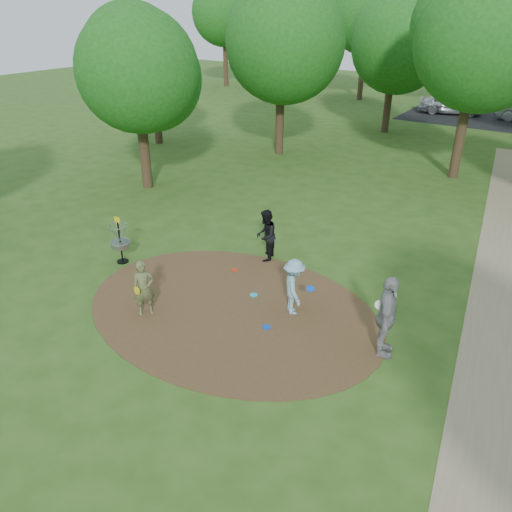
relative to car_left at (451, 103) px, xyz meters
The scene contains 14 objects.
ground 30.18m from the car_left, 86.03° to the right, with size 100.00×100.00×0.00m, color #2D5119.
dirt_clearing 30.18m from the car_left, 86.03° to the right, with size 8.40×8.40×0.02m, color #47301C.
footpath 29.39m from the car_left, 73.00° to the right, with size 2.00×40.00×0.01m, color #8C7A5B.
parking_lot 4.16m from the car_left, ahead, with size 14.00×8.00×0.01m, color black.
player_observer_with_disc 31.50m from the car_left, 89.41° to the right, with size 0.64×0.66×1.53m.
player_throwing_with_disc 29.51m from the car_left, 83.11° to the right, with size 1.20×1.14×1.56m.
player_walking_with_disc 27.16m from the car_left, 87.30° to the right, with size 0.88×0.99×1.68m.
player_waiting_with_disc 30.29m from the car_left, 78.28° to the right, with size 0.82×1.29×2.04m.
disc_ground_cyan 29.28m from the car_left, 85.68° to the right, with size 0.22×0.22×0.02m, color #1CB1E0.
disc_ground_blue 30.50m from the car_left, 83.71° to the right, with size 0.22×0.22×0.02m, color #0B42C0.
disc_ground_red 28.31m from the car_left, 88.19° to the right, with size 0.22×0.22×0.02m, color red.
car_left is the anchor object (origin of this frame).
disc_golf_basket 29.89m from the car_left, 94.63° to the right, with size 0.63×0.63×1.54m.
tree_ring 21.65m from the car_left, 78.49° to the right, with size 37.12×45.47×8.72m.
Camera 1 is at (6.82, -9.05, 7.40)m, focal length 35.00 mm.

